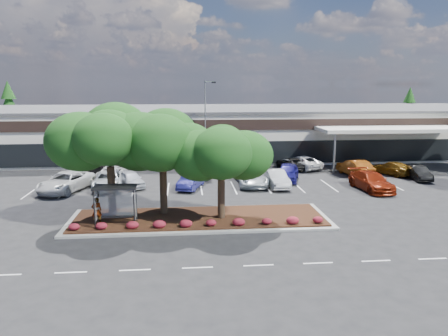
{
  "coord_description": "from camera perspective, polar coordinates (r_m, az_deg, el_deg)",
  "views": [
    {
      "loc": [
        -2.98,
        -25.25,
        9.35
      ],
      "look_at": [
        0.24,
        9.66,
        2.6
      ],
      "focal_mm": 35.0,
      "sensor_mm": 36.0,
      "label": 1
    }
  ],
  "objects": [
    {
      "name": "car_16",
      "position": [
        47.07,
        16.73,
        0.02
      ],
      "size": [
        2.39,
        5.31,
        1.69
      ],
      "primitive_type": "imported",
      "rotation": [
        0.0,
        0.0,
        3.26
      ],
      "color": "#7A370A",
      "rests_on": "ground"
    },
    {
      "name": "car_3",
      "position": [
        39.82,
        -4.33,
        -1.65
      ],
      "size": [
        2.82,
        4.65,
        1.45
      ],
      "primitive_type": "imported",
      "rotation": [
        0.0,
        0.0,
        -0.32
      ],
      "color": "navy",
      "rests_on": "ground"
    },
    {
      "name": "island_tree_west",
      "position": [
        30.6,
        -14.63,
        0.86
      ],
      "size": [
        7.2,
        7.2,
        7.89
      ],
      "primitive_type": null,
      "color": "#163C11",
      "rests_on": "landscape_island"
    },
    {
      "name": "landscape_island",
      "position": [
        30.68,
        -3.22,
        -6.62
      ],
      "size": [
        18.0,
        6.0,
        0.26
      ],
      "color": "gray",
      "rests_on": "ground"
    },
    {
      "name": "car_2",
      "position": [
        41.18,
        -12.06,
        -1.44
      ],
      "size": [
        3.29,
        4.58,
        1.45
      ],
      "primitive_type": "imported",
      "rotation": [
        0.0,
        0.0,
        0.42
      ],
      "color": "silver",
      "rests_on": "ground"
    },
    {
      "name": "car_11",
      "position": [
        44.75,
        -3.62,
        -0.14
      ],
      "size": [
        3.22,
        5.82,
        1.6
      ],
      "primitive_type": "imported",
      "rotation": [
        0.0,
        0.0,
        3.33
      ],
      "color": "navy",
      "rests_on": "ground"
    },
    {
      "name": "conifer_north_east",
      "position": [
        78.65,
        22.94,
        6.51
      ],
      "size": [
        3.96,
        3.96,
        9.0
      ],
      "primitive_type": "cone",
      "color": "#163C11",
      "rests_on": "ground"
    },
    {
      "name": "ground",
      "position": [
        27.09,
        1.39,
        -9.3
      ],
      "size": [
        160.0,
        160.0,
        0.0
      ],
      "primitive_type": "plane",
      "color": "black",
      "rests_on": "ground"
    },
    {
      "name": "car_14",
      "position": [
        49.56,
        10.01,
        0.72
      ],
      "size": [
        4.44,
        5.83,
        1.47
      ],
      "primitive_type": "imported",
      "rotation": [
        0.0,
        0.0,
        3.57
      ],
      "color": "silver",
      "rests_on": "ground"
    },
    {
      "name": "car_17",
      "position": [
        49.0,
        21.03,
        -0.02
      ],
      "size": [
        3.66,
        5.09,
        1.37
      ],
      "primitive_type": "imported",
      "rotation": [
        0.0,
        0.0,
        3.56
      ],
      "color": "brown",
      "rests_on": "ground"
    },
    {
      "name": "island_tree_mid",
      "position": [
        30.96,
        -8.0,
        0.69
      ],
      "size": [
        6.6,
        6.6,
        7.32
      ],
      "primitive_type": null,
      "color": "#163C11",
      "rests_on": "landscape_island"
    },
    {
      "name": "car_0",
      "position": [
        41.1,
        -19.95,
        -1.7
      ],
      "size": [
        4.71,
        6.71,
        1.7
      ],
      "primitive_type": "imported",
      "rotation": [
        0.0,
        0.0,
        -0.34
      ],
      "color": "silver",
      "rests_on": "ground"
    },
    {
      "name": "car_6",
      "position": [
        43.28,
        8.31,
        -0.55
      ],
      "size": [
        3.4,
        5.32,
        1.69
      ],
      "primitive_type": "imported",
      "rotation": [
        0.0,
        0.0,
        -0.31
      ],
      "color": "navy",
      "rests_on": "ground"
    },
    {
      "name": "bus_shelter",
      "position": [
        29.41,
        -13.97,
        -3.29
      ],
      "size": [
        2.75,
        1.55,
        2.59
      ],
      "color": "black",
      "rests_on": "landscape_island"
    },
    {
      "name": "car_15",
      "position": [
        49.13,
        8.8,
        0.59
      ],
      "size": [
        3.1,
        5.13,
        1.33
      ],
      "primitive_type": "imported",
      "rotation": [
        0.0,
        0.0,
        3.34
      ],
      "color": "black",
      "rests_on": "ground"
    },
    {
      "name": "retail_store",
      "position": [
        59.56,
        -2.33,
        4.92
      ],
      "size": [
        80.4,
        25.2,
        6.25
      ],
      "color": "white",
      "rests_on": "ground"
    },
    {
      "name": "island_tree_east",
      "position": [
        29.63,
        -0.37,
        -0.46
      ],
      "size": [
        5.8,
        5.8,
        6.5
      ],
      "primitive_type": null,
      "color": "#163C11",
      "rests_on": "landscape_island"
    },
    {
      "name": "shrub_row",
      "position": [
        28.57,
        -3.07,
        -7.14
      ],
      "size": [
        17.0,
        0.8,
        0.5
      ],
      "primitive_type": null,
      "color": "maroon",
      "rests_on": "landscape_island"
    },
    {
      "name": "car_1",
      "position": [
        41.02,
        -14.85,
        -1.54
      ],
      "size": [
        2.91,
        5.7,
        1.54
      ],
      "primitive_type": "imported",
      "rotation": [
        0.0,
        0.0,
        0.06
      ],
      "color": "#AEB5BB",
      "rests_on": "ground"
    },
    {
      "name": "lane_markings",
      "position": [
        36.98,
        -0.7,
        -3.74
      ],
      "size": [
        33.12,
        20.06,
        0.01
      ],
      "color": "silver",
      "rests_on": "ground"
    },
    {
      "name": "car_13",
      "position": [
        44.91,
        2.3,
        -0.09
      ],
      "size": [
        3.01,
        5.76,
        1.59
      ],
      "primitive_type": "imported",
      "rotation": [
        0.0,
        0.0,
        3.29
      ],
      "color": "#55555B",
      "rests_on": "ground"
    },
    {
      "name": "light_pole",
      "position": [
        48.54,
        -2.33,
        4.94
      ],
      "size": [
        1.43,
        0.57,
        9.76
      ],
      "rotation": [
        0.0,
        0.0,
        0.14
      ],
      "color": "gray",
      "rests_on": "ground"
    },
    {
      "name": "car_4",
      "position": [
        40.98,
        3.68,
        -1.19
      ],
      "size": [
        2.89,
        5.75,
        1.56
      ],
      "primitive_type": "imported",
      "rotation": [
        0.0,
        0.0,
        -0.05
      ],
      "color": "silver",
      "rests_on": "ground"
    },
    {
      "name": "conifer_north_west",
      "position": [
        76.32,
        -26.18,
        6.52
      ],
      "size": [
        4.4,
        4.4,
        10.0
      ],
      "primitive_type": "cone",
      "color": "#163C11",
      "rests_on": "ground"
    },
    {
      "name": "car_7",
      "position": [
        41.18,
        18.69,
        -1.64
      ],
      "size": [
        2.81,
        5.81,
        1.63
      ],
      "primitive_type": "imported",
      "rotation": [
        0.0,
        0.0,
        0.1
      ],
      "color": "maroon",
      "rests_on": "ground"
    },
    {
      "name": "car_9",
      "position": [
        48.2,
        -15.48,
        0.32
      ],
      "size": [
        3.44,
        6.06,
        1.66
      ],
      "primitive_type": "imported",
      "rotation": [
        0.0,
        0.0,
        2.94
      ],
      "color": "black",
      "rests_on": "ground"
    },
    {
      "name": "car_5",
      "position": [
        40.53,
        6.8,
        -1.39
      ],
      "size": [
        1.99,
        4.84,
        1.56
      ],
      "primitive_type": "imported",
      "rotation": [
        0.0,
        0.0,
        0.07
      ],
      "color": "silver",
      "rests_on": "ground"
    },
    {
      "name": "person_waiting",
      "position": [
        29.95,
        -16.3,
        -5.39
      ],
      "size": [
        0.79,
        0.67,
        1.83
      ],
      "primitive_type": "imported",
      "rotation": [
        0.0,
        0.0,
        3.56
      ],
      "color": "#594C47",
      "rests_on": "landscape_island"
    },
    {
      "name": "car_10",
      "position": [
        44.81,
        -14.4,
        -0.57
      ],
      "size": [
        2.69,
        5.23,
        1.41
      ],
      "primitive_type": "imported",
      "rotation": [
        0.0,
        0.0,
        3.07
      ],
      "color": "silver",
      "rests_on": "ground"
    },
    {
      "name": "car_12",
      "position": [
        47.66,
        -0.65,
        0.51
      ],
      "size": [
        2.17,
        4.56,
        1.5
      ],
      "primitive_type": "imported",
      "rotation": [
        0.0,
        0.0,
        3.23
      ],
      "color": "black",
      "rests_on": "ground"
    },
    {
      "name": "car_8",
      "position": [
        47.42,
        24.05,
        -0.59
      ],
      "size": [
        1.95,
        4.28,
        1.36
      ],
      "primitive_type": "imported",
      "rotation": [
        0.0,
        0.0,
        -0.13
      ],
      "color": "black",
      "rests_on": "ground"
    }
  ]
}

